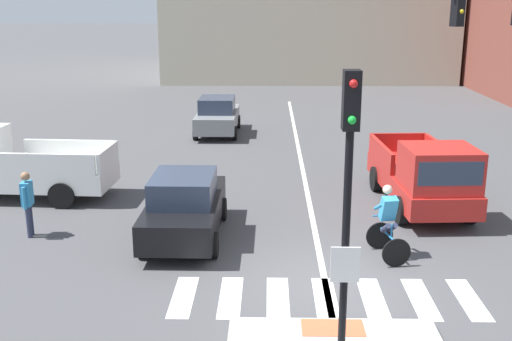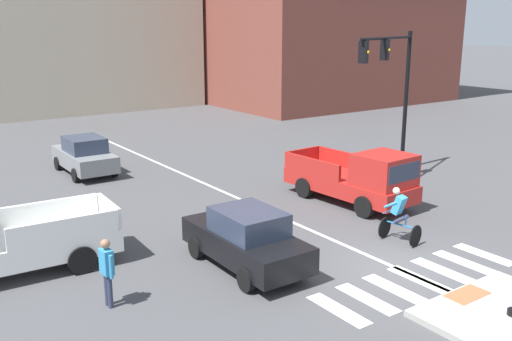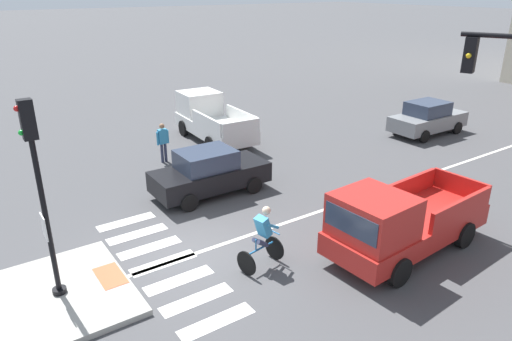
# 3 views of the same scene
# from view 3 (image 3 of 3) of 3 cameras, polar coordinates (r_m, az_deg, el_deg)

# --- Properties ---
(ground_plane) EXTENTS (300.00, 300.00, 0.00)m
(ground_plane) POSITION_cam_3_polar(r_m,az_deg,el_deg) (13.14, -8.57, -10.24)
(ground_plane) COLOR #474749
(traffic_island) EXTENTS (3.66, 3.11, 0.15)m
(traffic_island) POSITION_cam_3_polar(r_m,az_deg,el_deg) (12.32, -22.80, -13.88)
(traffic_island) COLOR #A3A099
(traffic_island) RESTS_ON ground
(tactile_pad_front) EXTENTS (1.10, 0.60, 0.01)m
(tactile_pad_front) POSITION_cam_3_polar(r_m,az_deg,el_deg) (12.47, -17.40, -12.17)
(tactile_pad_front) COLOR #DB5B38
(tactile_pad_front) RESTS_ON traffic_island
(signal_pole) EXTENTS (0.44, 0.38, 4.64)m
(signal_pole) POSITION_cam_3_polar(r_m,az_deg,el_deg) (10.99, -24.99, -1.52)
(signal_pole) COLOR black
(signal_pole) RESTS_ON traffic_island
(crosswalk_stripe_a) EXTENTS (0.44, 1.80, 0.01)m
(crosswalk_stripe_a) POSITION_cam_3_polar(r_m,az_deg,el_deg) (15.25, -15.59, -6.05)
(crosswalk_stripe_a) COLOR silver
(crosswalk_stripe_a) RESTS_ON ground
(crosswalk_stripe_b) EXTENTS (0.44, 1.80, 0.01)m
(crosswalk_stripe_b) POSITION_cam_3_polar(r_m,az_deg,el_deg) (14.45, -14.31, -7.53)
(crosswalk_stripe_b) COLOR silver
(crosswalk_stripe_b) RESTS_ON ground
(crosswalk_stripe_c) EXTENTS (0.44, 1.80, 0.01)m
(crosswalk_stripe_c) POSITION_cam_3_polar(r_m,az_deg,el_deg) (13.67, -12.87, -9.19)
(crosswalk_stripe_c) COLOR silver
(crosswalk_stripe_c) RESTS_ON ground
(crosswalk_stripe_d) EXTENTS (0.44, 1.80, 0.01)m
(crosswalk_stripe_d) POSITION_cam_3_polar(r_m,az_deg,el_deg) (12.92, -11.24, -11.03)
(crosswalk_stripe_d) COLOR silver
(crosswalk_stripe_d) RESTS_ON ground
(crosswalk_stripe_e) EXTENTS (0.44, 1.80, 0.01)m
(crosswalk_stripe_e) POSITION_cam_3_polar(r_m,az_deg,el_deg) (12.19, -9.39, -13.08)
(crosswalk_stripe_e) COLOR silver
(crosswalk_stripe_e) RESTS_ON ground
(crosswalk_stripe_f) EXTENTS (0.44, 1.80, 0.01)m
(crosswalk_stripe_f) POSITION_cam_3_polar(r_m,az_deg,el_deg) (11.49, -7.28, -15.38)
(crosswalk_stripe_f) COLOR silver
(crosswalk_stripe_f) RESTS_ON ground
(crosswalk_stripe_g) EXTENTS (0.44, 1.80, 0.01)m
(crosswalk_stripe_g) POSITION_cam_3_polar(r_m,az_deg,el_deg) (10.83, -4.84, -17.94)
(crosswalk_stripe_g) COLOR silver
(crosswalk_stripe_g) RESTS_ON ground
(lane_centre_line) EXTENTS (0.14, 28.00, 0.01)m
(lane_centre_line) POSITION_cam_3_polar(r_m,az_deg,el_deg) (19.09, 19.43, -0.76)
(lane_centre_line) COLOR silver
(lane_centre_line) RESTS_ON ground
(car_grey_westbound_distant) EXTENTS (1.87, 4.12, 1.64)m
(car_grey_westbound_distant) POSITION_cam_3_polar(r_m,az_deg,el_deg) (24.58, 20.26, 6.03)
(car_grey_westbound_distant) COLOR slate
(car_grey_westbound_distant) RESTS_ON ground
(car_black_westbound_near) EXTENTS (1.87, 4.11, 1.64)m
(car_black_westbound_near) POSITION_cam_3_polar(r_m,az_deg,el_deg) (16.37, -5.72, -0.23)
(car_black_westbound_near) COLOR black
(car_black_westbound_near) RESTS_ON ground
(pickup_truck_white_cross_left) EXTENTS (5.19, 2.25, 2.08)m
(pickup_truck_white_cross_left) POSITION_cam_3_polar(r_m,az_deg,el_deg) (22.43, -5.65, 6.31)
(pickup_truck_white_cross_left) COLOR white
(pickup_truck_white_cross_left) RESTS_ON ground
(pickup_truck_red_eastbound_mid) EXTENTS (2.27, 5.20, 2.08)m
(pickup_truck_red_eastbound_mid) POSITION_cam_3_polar(r_m,az_deg,el_deg) (13.12, 17.02, -6.16)
(pickup_truck_red_eastbound_mid) COLOR red
(pickup_truck_red_eastbound_mid) RESTS_ON ground
(cyclist) EXTENTS (0.85, 1.19, 1.68)m
(cyclist) POSITION_cam_3_polar(r_m,az_deg,el_deg) (12.14, 0.82, -8.07)
(cyclist) COLOR black
(cyclist) RESTS_ON ground
(pedestrian_at_curb_left) EXTENTS (0.24, 0.55, 1.67)m
(pedestrian_at_curb_left) POSITION_cam_3_polar(r_m,az_deg,el_deg) (19.61, -11.32, 3.73)
(pedestrian_at_curb_left) COLOR #2D334C
(pedestrian_at_curb_left) RESTS_ON ground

